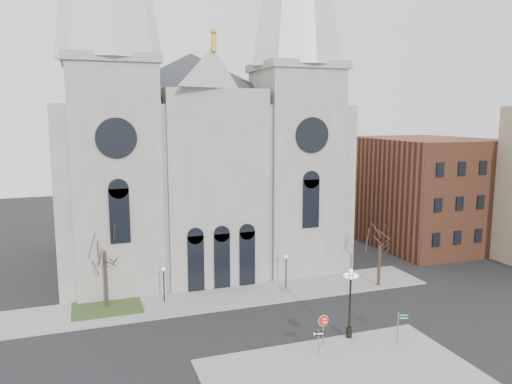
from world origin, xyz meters
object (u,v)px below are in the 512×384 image
object	(u,v)px
one_way_sign	(319,339)
street_name_sign	(399,326)
globe_lamp	(350,295)
stop_sign	(323,324)

from	to	relation	value
one_way_sign	street_name_sign	xyz separation A→B (m)	(6.51, -0.18, 0.07)
globe_lamp	street_name_sign	bearing A→B (deg)	-38.41
globe_lamp	street_name_sign	distance (m)	4.15
street_name_sign	globe_lamp	bearing A→B (deg)	163.43
one_way_sign	street_name_sign	size ratio (longest dim) A/B	0.82
street_name_sign	stop_sign	bearing A→B (deg)	-174.98
globe_lamp	one_way_sign	world-z (taller)	globe_lamp
one_way_sign	street_name_sign	world-z (taller)	street_name_sign
stop_sign	globe_lamp	size ratio (longest dim) A/B	0.44
one_way_sign	globe_lamp	bearing A→B (deg)	41.79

